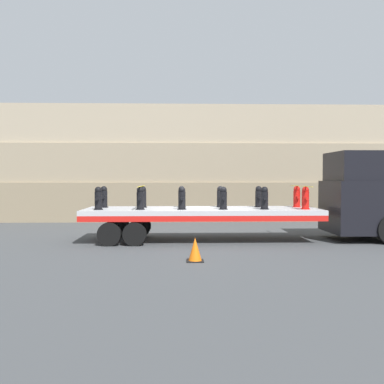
{
  "coord_description": "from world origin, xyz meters",
  "views": [
    {
      "loc": [
        -0.85,
        -15.93,
        2.34
      ],
      "look_at": [
        -0.37,
        0.0,
        1.82
      ],
      "focal_mm": 40.0,
      "sensor_mm": 36.0,
      "label": 1
    }
  ],
  "objects_px": {
    "fire_hydrant_black_near_2": "(182,198)",
    "fire_hydrant_black_near_3": "(223,198)",
    "fire_hydrant_black_far_3": "(220,197)",
    "fire_hydrant_black_near_4": "(264,198)",
    "fire_hydrant_black_near_1": "(140,198)",
    "truck_cab": "(365,197)",
    "fire_hydrant_red_far_5": "(297,197)",
    "fire_hydrant_black_far_0": "(104,197)",
    "fire_hydrant_black_far_2": "(182,197)",
    "flatbed_trailer": "(190,214)",
    "fire_hydrant_red_near_5": "(305,198)",
    "traffic_cone": "(195,250)",
    "fire_hydrant_black_far_1": "(143,197)",
    "fire_hydrant_black_near_0": "(98,199)",
    "fire_hydrant_black_far_4": "(259,197)"
  },
  "relations": [
    {
      "from": "fire_hydrant_black_near_2",
      "to": "fire_hydrant_black_near_3",
      "type": "xyz_separation_m",
      "value": [
        1.5,
        0.0,
        0.0
      ]
    },
    {
      "from": "fire_hydrant_black_far_3",
      "to": "fire_hydrant_black_near_4",
      "type": "height_order",
      "value": "same"
    },
    {
      "from": "fire_hydrant_black_near_3",
      "to": "fire_hydrant_black_near_1",
      "type": "bearing_deg",
      "value": 180.0
    },
    {
      "from": "truck_cab",
      "to": "fire_hydrant_red_far_5",
      "type": "distance_m",
      "value": 2.52
    },
    {
      "from": "fire_hydrant_black_far_0",
      "to": "fire_hydrant_black_near_1",
      "type": "xyz_separation_m",
      "value": [
        1.5,
        -1.14,
        0.0
      ]
    },
    {
      "from": "fire_hydrant_black_far_2",
      "to": "fire_hydrant_black_far_3",
      "type": "distance_m",
      "value": 1.5
    },
    {
      "from": "flatbed_trailer",
      "to": "fire_hydrant_black_far_3",
      "type": "relative_size",
      "value": 10.51
    },
    {
      "from": "fire_hydrant_black_far_2",
      "to": "fire_hydrant_red_near_5",
      "type": "height_order",
      "value": "same"
    },
    {
      "from": "fire_hydrant_red_near_5",
      "to": "fire_hydrant_black_far_2",
      "type": "bearing_deg",
      "value": 165.78
    },
    {
      "from": "fire_hydrant_black_far_0",
      "to": "fire_hydrant_black_near_1",
      "type": "distance_m",
      "value": 1.88
    },
    {
      "from": "traffic_cone",
      "to": "fire_hydrant_black_far_1",
      "type": "bearing_deg",
      "value": 111.9
    },
    {
      "from": "flatbed_trailer",
      "to": "fire_hydrant_black_far_0",
      "type": "distance_m",
      "value": 3.39
    },
    {
      "from": "fire_hydrant_black_near_0",
      "to": "fire_hydrant_black_far_4",
      "type": "xyz_separation_m",
      "value": [
        5.98,
        1.14,
        0.0
      ]
    },
    {
      "from": "fire_hydrant_black_far_4",
      "to": "fire_hydrant_black_far_2",
      "type": "bearing_deg",
      "value": 180.0
    },
    {
      "from": "fire_hydrant_black_near_2",
      "to": "fire_hydrant_black_near_4",
      "type": "bearing_deg",
      "value": 0.0
    },
    {
      "from": "flatbed_trailer",
      "to": "fire_hydrant_black_near_3",
      "type": "xyz_separation_m",
      "value": [
        1.21,
        -0.57,
        0.61
      ]
    },
    {
      "from": "fire_hydrant_black_far_2",
      "to": "fire_hydrant_black_far_4",
      "type": "distance_m",
      "value": 2.99
    },
    {
      "from": "truck_cab",
      "to": "fire_hydrant_black_far_1",
      "type": "bearing_deg",
      "value": 176.14
    },
    {
      "from": "fire_hydrant_black_far_3",
      "to": "fire_hydrant_black_far_0",
      "type": "bearing_deg",
      "value": 180.0
    },
    {
      "from": "fire_hydrant_black_far_1",
      "to": "fire_hydrant_black_far_2",
      "type": "relative_size",
      "value": 1.0
    },
    {
      "from": "fire_hydrant_black_far_3",
      "to": "fire_hydrant_black_far_4",
      "type": "height_order",
      "value": "same"
    },
    {
      "from": "fire_hydrant_black_far_1",
      "to": "fire_hydrant_black_near_3",
      "type": "xyz_separation_m",
      "value": [
        2.99,
        -1.14,
        0.0
      ]
    },
    {
      "from": "fire_hydrant_black_far_4",
      "to": "fire_hydrant_red_near_5",
      "type": "distance_m",
      "value": 1.88
    },
    {
      "from": "fire_hydrant_black_near_1",
      "to": "fire_hydrant_black_far_3",
      "type": "bearing_deg",
      "value": 20.82
    },
    {
      "from": "fire_hydrant_black_near_1",
      "to": "fire_hydrant_black_far_3",
      "type": "xyz_separation_m",
      "value": [
        2.99,
        1.14,
        0.0
      ]
    },
    {
      "from": "fire_hydrant_black_far_1",
      "to": "fire_hydrant_black_near_0",
      "type": "bearing_deg",
      "value": -142.75
    },
    {
      "from": "fire_hydrant_black_far_4",
      "to": "fire_hydrant_black_near_3",
      "type": "bearing_deg",
      "value": -142.75
    },
    {
      "from": "fire_hydrant_black_near_0",
      "to": "fire_hydrant_black_far_0",
      "type": "height_order",
      "value": "same"
    },
    {
      "from": "fire_hydrant_black_far_0",
      "to": "fire_hydrant_black_near_4",
      "type": "bearing_deg",
      "value": -10.76
    },
    {
      "from": "fire_hydrant_black_far_2",
      "to": "fire_hydrant_black_far_4",
      "type": "height_order",
      "value": "same"
    },
    {
      "from": "truck_cab",
      "to": "fire_hydrant_black_near_1",
      "type": "height_order",
      "value": "truck_cab"
    },
    {
      "from": "fire_hydrant_black_far_0",
      "to": "fire_hydrant_black_far_2",
      "type": "height_order",
      "value": "same"
    },
    {
      "from": "truck_cab",
      "to": "flatbed_trailer",
      "type": "distance_m",
      "value": 6.68
    },
    {
      "from": "fire_hydrant_black_near_3",
      "to": "fire_hydrant_black_far_0",
      "type": "bearing_deg",
      "value": 165.78
    },
    {
      "from": "fire_hydrant_black_near_1",
      "to": "flatbed_trailer",
      "type": "bearing_deg",
      "value": 17.66
    },
    {
      "from": "fire_hydrant_black_near_2",
      "to": "fire_hydrant_red_far_5",
      "type": "height_order",
      "value": "same"
    },
    {
      "from": "fire_hydrant_black_far_0",
      "to": "fire_hydrant_black_far_1",
      "type": "relative_size",
      "value": 1.0
    },
    {
      "from": "fire_hydrant_black_near_3",
      "to": "fire_hydrant_black_near_4",
      "type": "xyz_separation_m",
      "value": [
        1.5,
        0.0,
        0.0
      ]
    },
    {
      "from": "fire_hydrant_black_near_2",
      "to": "fire_hydrant_black_near_3",
      "type": "height_order",
      "value": "same"
    },
    {
      "from": "fire_hydrant_black_far_0",
      "to": "fire_hydrant_red_far_5",
      "type": "distance_m",
      "value": 7.48
    },
    {
      "from": "fire_hydrant_black_near_3",
      "to": "fire_hydrant_black_far_4",
      "type": "relative_size",
      "value": 1.0
    },
    {
      "from": "fire_hydrant_black_far_2",
      "to": "traffic_cone",
      "type": "height_order",
      "value": "fire_hydrant_black_far_2"
    },
    {
      "from": "traffic_cone",
      "to": "fire_hydrant_red_far_5",
      "type": "bearing_deg",
      "value": 47.9
    },
    {
      "from": "fire_hydrant_black_far_0",
      "to": "fire_hydrant_black_far_3",
      "type": "xyz_separation_m",
      "value": [
        4.49,
        0.0,
        0.0
      ]
    },
    {
      "from": "fire_hydrant_black_near_0",
      "to": "fire_hydrant_red_far_5",
      "type": "xyz_separation_m",
      "value": [
        7.48,
        1.14,
        0.0
      ]
    },
    {
      "from": "flatbed_trailer",
      "to": "fire_hydrant_black_far_0",
      "type": "bearing_deg",
      "value": 170.17
    },
    {
      "from": "fire_hydrant_black_far_0",
      "to": "fire_hydrant_black_far_2",
      "type": "distance_m",
      "value": 2.99
    },
    {
      "from": "flatbed_trailer",
      "to": "traffic_cone",
      "type": "relative_size",
      "value": 12.9
    },
    {
      "from": "flatbed_trailer",
      "to": "fire_hydrant_black_near_0",
      "type": "distance_m",
      "value": 3.39
    },
    {
      "from": "truck_cab",
      "to": "traffic_cone",
      "type": "xyz_separation_m",
      "value": [
        -6.6,
        -4.01,
        -1.3
      ]
    }
  ]
}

